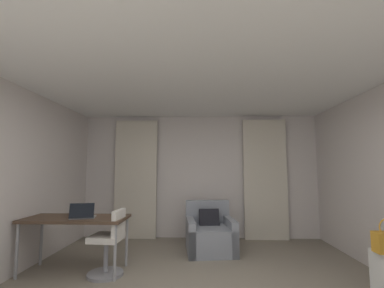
{
  "coord_description": "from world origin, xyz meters",
  "views": [
    {
      "loc": [
        0.03,
        -2.64,
        1.43
      ],
      "look_at": [
        -0.11,
        1.34,
        1.83
      ],
      "focal_mm": 24.22,
      "sensor_mm": 36.0,
      "label": 1
    }
  ],
  "objects": [
    {
      "name": "wall_window",
      "position": [
        0.0,
        3.03,
        1.3
      ],
      "size": [
        5.12,
        0.06,
        2.6
      ],
      "color": "silver",
      "rests_on": "ground"
    },
    {
      "name": "laptop",
      "position": [
        -1.62,
        0.99,
        0.8
      ],
      "size": [
        0.37,
        0.31,
        0.22
      ],
      "color": "#ADADB2",
      "rests_on": "desk"
    },
    {
      "name": "armchair",
      "position": [
        0.18,
        2.08,
        0.29
      ],
      "size": [
        0.91,
        0.93,
        0.85
      ],
      "color": "gray",
      "rests_on": "ground"
    },
    {
      "name": "desk_chair",
      "position": [
        -1.24,
        0.99,
        0.39
      ],
      "size": [
        0.48,
        0.48,
        0.88
      ],
      "color": "gray",
      "rests_on": "ground"
    },
    {
      "name": "ceiling",
      "position": [
        0.0,
        0.0,
        2.63
      ],
      "size": [
        5.12,
        6.12,
        0.06
      ],
      "primitive_type": "cube",
      "color": "white",
      "rests_on": "wall_left"
    },
    {
      "name": "curtain_left_panel",
      "position": [
        -1.38,
        2.9,
        1.25
      ],
      "size": [
        0.9,
        0.06,
        2.5
      ],
      "color": "beige",
      "rests_on": "ground"
    },
    {
      "name": "desk",
      "position": [
        -1.76,
        1.09,
        0.69
      ],
      "size": [
        1.42,
        0.63,
        0.76
      ],
      "color": "#4C3828",
      "rests_on": "ground"
    },
    {
      "name": "curtain_right_panel",
      "position": [
        1.38,
        2.9,
        1.25
      ],
      "size": [
        0.9,
        0.06,
        2.5
      ],
      "color": "beige",
      "rests_on": "ground"
    }
  ]
}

